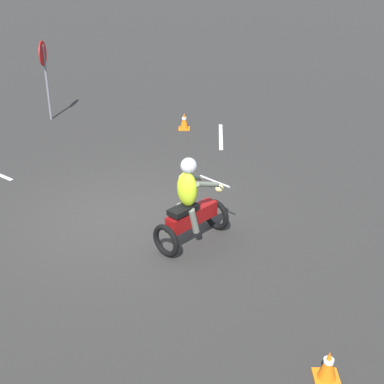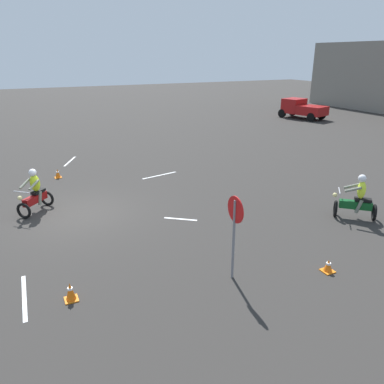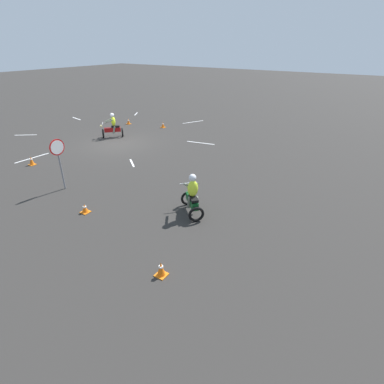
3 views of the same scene
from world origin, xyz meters
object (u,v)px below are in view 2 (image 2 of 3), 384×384
Objects in this scene: stop_sign at (235,221)px; traffic_cone_mid_center at (328,266)px; traffic_cone_near_left at (58,174)px; motorcycle_rider_foreground at (35,193)px; traffic_cone_mid_left at (70,292)px; pickup_truck at (302,108)px; motorcycle_rider_background at (357,200)px.

traffic_cone_mid_center is at bearing 70.02° from stop_sign.
traffic_cone_near_left is at bearing -164.52° from stop_sign.
motorcycle_rider_foreground is 6.20m from traffic_cone_mid_left.
motorcycle_rider_foreground is at bearing -148.59° from stop_sign.
pickup_truck is at bearing -108.89° from motorcycle_rider_foreground.
stop_sign is 4.87× the size of traffic_cone_mid_left.
motorcycle_rider_foreground is at bearing -177.58° from traffic_cone_mid_left.
traffic_cone_mid_left is (18.91, -23.68, -0.70)m from pickup_truck.
stop_sign is at bearing 164.50° from motorcycle_rider_foreground.
traffic_cone_mid_center is (0.90, 2.48, -1.46)m from stop_sign.
traffic_cone_near_left is (-10.97, -3.04, -1.42)m from stop_sign.
motorcycle_rider_foreground is 27.12m from pickup_truck.
motorcycle_rider_background is 4.62× the size of traffic_cone_mid_center.
stop_sign reaches higher than motorcycle_rider_background.
traffic_cone_near_left is (-9.64, -9.03, -0.52)m from motorcycle_rider_background.
traffic_cone_mid_center is (11.87, 5.52, -0.04)m from traffic_cone_near_left.
pickup_truck is 24.34m from traffic_cone_near_left.
traffic_cone_near_left is at bearing 85.82° from motorcycle_rider_background.
traffic_cone_mid_left is (6.17, 0.26, -0.50)m from motorcycle_rider_foreground.
traffic_cone_mid_left is (-0.85, -4.03, -1.41)m from stop_sign.
pickup_truck reaches higher than motorcycle_rider_foreground.
pickup_truck is 30.31m from traffic_cone_mid_left.
pickup_truck reaches higher than traffic_cone_mid_left.
traffic_cone_mid_left reaches higher than traffic_cone_mid_center.
pickup_truck is (-12.74, 23.94, 0.20)m from motorcycle_rider_foreground.
pickup_truck reaches higher than traffic_cone_mid_center.
pickup_truck is 1.95× the size of stop_sign.
traffic_cone_near_left is 0.92× the size of traffic_cone_mid_left.
motorcycle_rider_background is 10.05m from traffic_cone_mid_left.
motorcycle_rider_background is 4.20m from traffic_cone_mid_center.
stop_sign is 3.02m from traffic_cone_mid_center.
traffic_cone_near_left is 10.17m from traffic_cone_mid_left.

